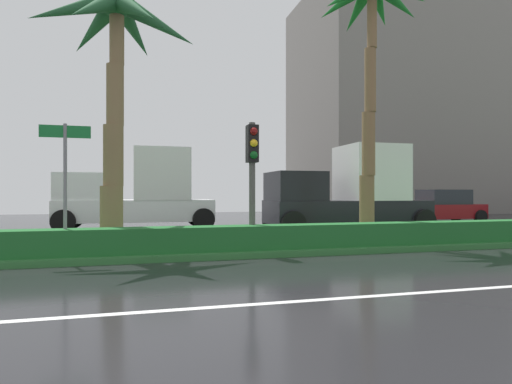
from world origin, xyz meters
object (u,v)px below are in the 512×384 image
Objects in this scene: traffic_signal_median_right at (252,162)px; box_truck_following at (349,193)px; palm_tree_centre_left at (115,46)px; street_name_sign at (65,171)px; box_truck_lead at (138,193)px; palm_tree_centre at (371,18)px; car_in_traffic_second at (442,207)px.

traffic_signal_median_right is 0.51× the size of box_truck_following.
palm_tree_centre_left is 2.15× the size of traffic_signal_median_right.
traffic_signal_median_right is (3.43, -1.20, -3.06)m from palm_tree_centre_left.
box_truck_lead reaches higher than street_name_sign.
palm_tree_centre is at bearing 72.58° from box_truck_following.
box_truck_lead is at bearing 0.13° from car_in_traffic_second.
palm_tree_centre is 1.31× the size of box_truck_following.
car_in_traffic_second is (8.27, 7.22, -6.10)m from palm_tree_centre.
palm_tree_centre reaches higher than traffic_signal_median_right.
palm_tree_centre is at bearing -0.61° from palm_tree_centre_left.
street_name_sign is 0.47× the size of box_truck_lead.
street_name_sign reaches higher than car_in_traffic_second.
palm_tree_centre_left reaches higher than box_truck_lead.
box_truck_following reaches higher than car_in_traffic_second.
palm_tree_centre reaches higher than car_in_traffic_second.
palm_tree_centre reaches higher than street_name_sign.
palm_tree_centre is 9.87m from street_name_sign.
traffic_signal_median_right is at bearing 34.10° from car_in_traffic_second.
palm_tree_centre is at bearing 41.14° from car_in_traffic_second.
palm_tree_centre_left reaches higher than street_name_sign.
traffic_signal_median_right is at bearing 43.08° from box_truck_following.
palm_tree_centre is (7.49, -0.08, 1.50)m from palm_tree_centre_left.
palm_tree_centre is 6.68m from box_truck_following.
street_name_sign is at bearing 26.77° from car_in_traffic_second.
palm_tree_centre_left is at bearing 24.39° from car_in_traffic_second.
street_name_sign is (-1.02, -1.32, -3.35)m from palm_tree_centre_left.
traffic_signal_median_right is at bearing 109.08° from box_truck_lead.
palm_tree_centre is 6.20m from traffic_signal_median_right.
box_truck_lead is (1.57, 8.43, -0.53)m from street_name_sign.
palm_tree_centre is 2.59× the size of traffic_signal_median_right.
traffic_signal_median_right is 0.51× the size of box_truck_lead.
car_in_traffic_second is at bearing 41.14° from palm_tree_centre.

